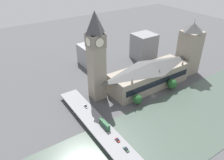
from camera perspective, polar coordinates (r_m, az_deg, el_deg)
ground_plane at (r=205.08m, az=10.81°, el=-4.11°), size 600.00×600.00×0.00m
river_water at (r=185.50m, az=19.23°, el=-9.66°), size 66.69×360.00×0.30m
parliament_hall at (r=213.00m, az=9.76°, el=1.37°), size 26.42×82.29×25.27m
clock_tower at (r=180.84m, az=-4.18°, el=6.49°), size 13.47×13.47×77.42m
victoria_tower at (r=244.97m, az=19.59°, el=7.75°), size 18.77×18.77×58.19m
road_bridge at (r=147.22m, az=2.52°, el=-18.36°), size 165.38×15.43×4.65m
double_decker_bus_mid at (r=160.60m, az=-1.94°, el=-11.47°), size 11.18×2.64×4.73m
car_northbound_lead at (r=147.03m, az=3.70°, el=-17.55°), size 4.59×1.82×1.43m
car_northbound_tail at (r=181.47m, az=-6.86°, el=-6.81°), size 4.50×1.86×1.24m
car_southbound_tail at (r=152.28m, az=1.42°, el=-15.35°), size 4.01×1.88×1.42m
city_block_west at (r=251.52m, az=-5.85°, el=6.14°), size 33.62×16.52×23.25m
city_block_center at (r=272.09m, az=8.30°, el=8.73°), size 23.87×25.56×30.53m
tree_embankment_near at (r=187.99m, az=6.66°, el=-4.98°), size 8.14×8.14×10.24m
tree_embankment_mid at (r=214.50m, az=15.39°, el=-0.96°), size 9.36×9.36×11.29m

